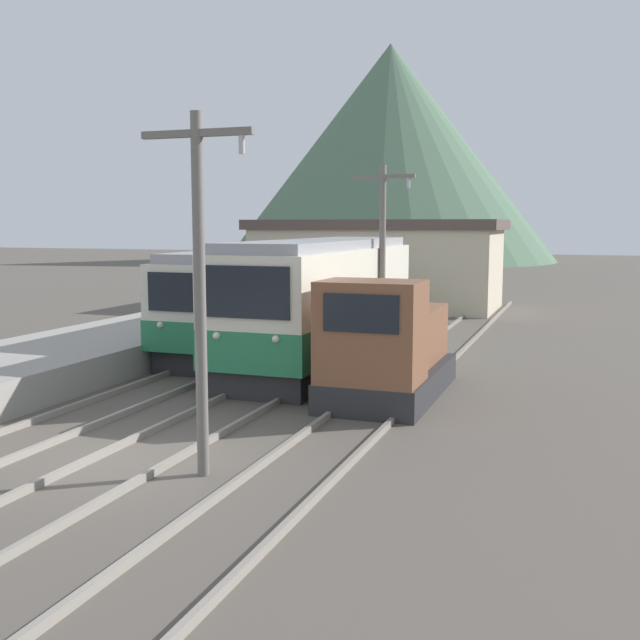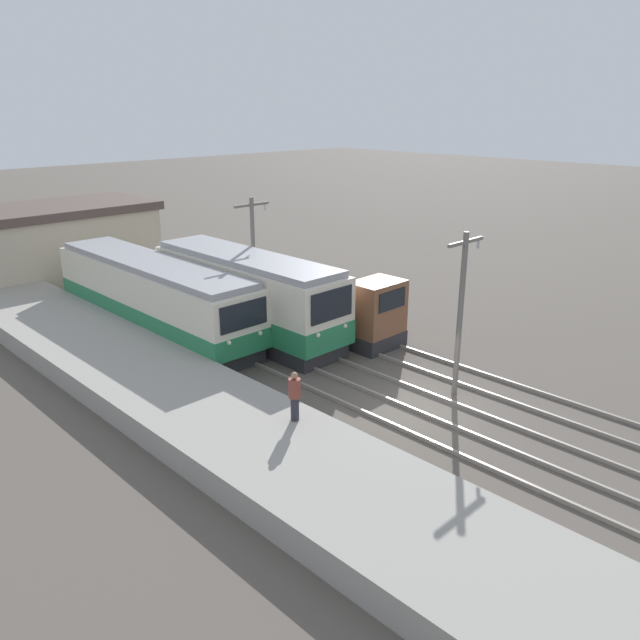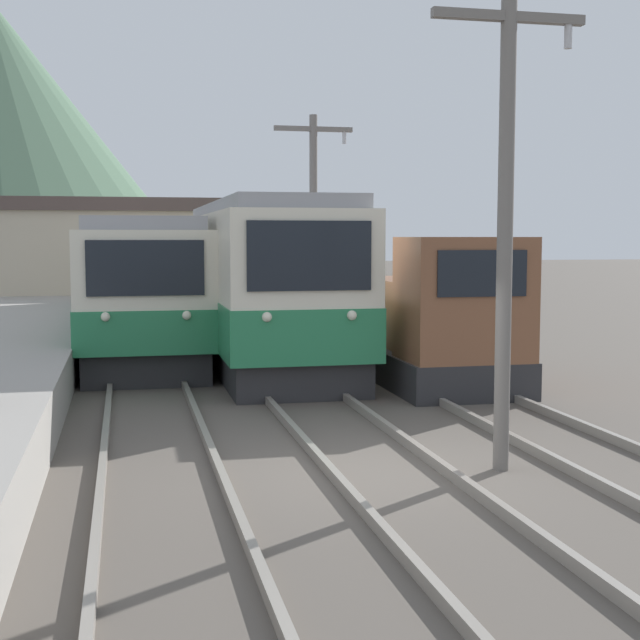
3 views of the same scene
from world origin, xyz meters
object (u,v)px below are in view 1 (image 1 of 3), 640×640
at_px(shunting_locomotive, 388,349).
at_px(catenary_mast_mid, 383,254).
at_px(catenary_mast_near, 200,280).
at_px(commuter_train_center, 323,307).
at_px(commuter_train_left, 280,299).

bearing_deg(shunting_locomotive, catenary_mast_mid, 106.54).
bearing_deg(catenary_mast_near, commuter_train_center, 98.32).
relative_size(commuter_train_left, shunting_locomotive, 2.58).
relative_size(commuter_train_center, shunting_locomotive, 2.07).
relative_size(shunting_locomotive, catenary_mast_near, 0.87).
bearing_deg(commuter_train_center, catenary_mast_near, -81.68).
bearing_deg(catenary_mast_mid, commuter_train_center, -138.60).
relative_size(commuter_train_left, catenary_mast_near, 2.26).
xyz_separation_m(shunting_locomotive, catenary_mast_near, (-1.49, -6.63, 2.13)).
bearing_deg(commuter_train_center, catenary_mast_mid, 41.40).
height_order(commuter_train_left, shunting_locomotive, commuter_train_left).
bearing_deg(commuter_train_left, catenary_mast_mid, -25.50).
height_order(catenary_mast_near, catenary_mast_mid, same).
bearing_deg(commuter_train_left, catenary_mast_near, -72.55).
distance_m(shunting_locomotive, catenary_mast_near, 7.12).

